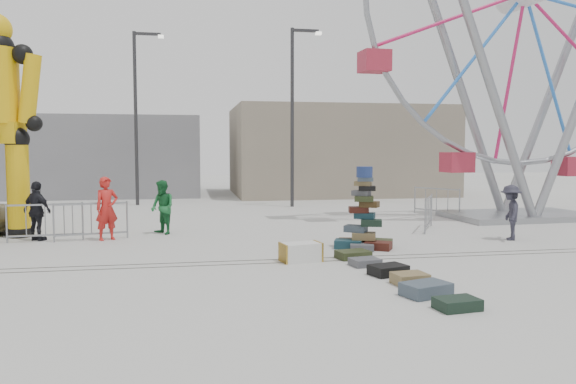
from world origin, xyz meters
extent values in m
plane|color=#9E9E99|center=(0.00, 0.00, 0.00)|extent=(90.00, 90.00, 0.00)
cube|color=#47443F|center=(0.00, 0.60, 0.00)|extent=(40.00, 0.04, 0.01)
cube|color=#47443F|center=(0.00, 1.00, 0.00)|extent=(40.00, 0.04, 0.01)
cube|color=gray|center=(7.00, 20.00, 2.50)|extent=(12.00, 8.00, 5.00)
cube|color=gray|center=(-6.00, 22.00, 2.20)|extent=(10.00, 8.00, 4.40)
cylinder|color=#2D2D30|center=(3.00, 13.00, 4.00)|extent=(0.16, 0.16, 8.00)
cube|color=#2D2D30|center=(3.60, 13.00, 7.90)|extent=(1.20, 0.15, 0.12)
cube|color=silver|center=(4.20, 13.00, 7.80)|extent=(0.25, 0.25, 0.12)
cylinder|color=#2D2D30|center=(-4.00, 15.00, 4.00)|extent=(0.16, 0.16, 8.00)
cube|color=#2D2D30|center=(-3.40, 15.00, 7.90)|extent=(1.20, 0.15, 0.12)
cube|color=silver|center=(-2.80, 15.00, 7.80)|extent=(0.25, 0.25, 0.12)
cube|color=#173A45|center=(2.46, 2.16, 0.11)|extent=(0.83, 0.71, 0.23)
cube|color=#451A12|center=(3.18, 1.83, 0.11)|extent=(0.80, 0.74, 0.21)
cube|color=#412D14|center=(2.64, 2.56, 0.10)|extent=(0.69, 0.55, 0.19)
cube|color=#2F371B|center=(3.36, 2.23, 0.11)|extent=(0.77, 0.69, 0.21)
cube|color=#515258|center=(2.71, 1.75, 0.09)|extent=(0.68, 0.55, 0.18)
cube|color=black|center=(3.08, 2.55, 0.10)|extent=(0.70, 0.64, 0.19)
cube|color=olive|center=(2.87, 2.11, 0.33)|extent=(0.72, 0.60, 0.19)
cube|color=#414F5D|center=(2.69, 2.23, 0.51)|extent=(0.68, 0.64, 0.18)
cube|color=black|center=(3.04, 2.02, 0.69)|extent=(0.63, 0.52, 0.18)
cube|color=#173A45|center=(2.93, 2.23, 0.85)|extent=(0.63, 0.56, 0.16)
cube|color=#451A12|center=(2.77, 2.26, 1.01)|extent=(0.57, 0.44, 0.16)
cube|color=#412D14|center=(3.01, 2.10, 1.17)|extent=(0.59, 0.55, 0.16)
cube|color=#2F371B|center=(2.86, 2.07, 1.32)|extent=(0.57, 0.47, 0.14)
cube|color=#515258|center=(2.82, 2.21, 1.46)|extent=(0.56, 0.53, 0.14)
cube|color=black|center=(2.94, 2.08, 1.59)|extent=(0.51, 0.41, 0.12)
cube|color=olive|center=(2.85, 2.17, 1.71)|extent=(0.51, 0.45, 0.12)
cube|color=#414F5D|center=(2.89, 2.08, 1.83)|extent=(0.46, 0.36, 0.11)
cylinder|color=navy|center=(2.87, 2.11, 2.02)|extent=(0.42, 0.42, 0.28)
sphere|color=black|center=(-6.64, 5.76, 0.14)|extent=(0.69, 0.69, 0.69)
cylinder|color=#E5B20C|center=(-6.64, 5.76, 1.46)|extent=(0.64, 0.64, 2.91)
sphere|color=black|center=(-6.64, 5.76, 2.91)|extent=(0.73, 0.73, 0.73)
cube|color=#E5B20C|center=(-7.12, 5.87, 3.09)|extent=(1.40, 0.99, 0.64)
sphere|color=black|center=(-6.37, 5.70, 5.37)|extent=(0.58, 0.58, 0.58)
cylinder|color=#E5B20C|center=(-6.19, 5.66, 4.37)|extent=(0.83, 0.63, 2.05)
sphere|color=black|center=(-6.10, 5.64, 3.37)|extent=(0.47, 0.47, 0.47)
cube|color=gray|center=(10.62, 7.21, 0.10)|extent=(5.37, 3.39, 0.21)
cylinder|color=gray|center=(9.00, 6.19, 4.18)|extent=(3.64, 0.49, 8.47)
cylinder|color=gray|center=(8.90, 8.06, 4.18)|extent=(3.64, 0.49, 8.47)
cylinder|color=gray|center=(12.24, 8.23, 4.18)|extent=(3.64, 0.49, 8.47)
cube|color=#9F2235|center=(10.62, 7.21, 1.57)|extent=(0.99, 0.99, 0.73)
cube|color=silver|center=(0.88, 0.70, 0.22)|extent=(1.00, 0.68, 0.43)
cube|color=#2F371B|center=(2.19, 0.80, 0.10)|extent=(0.86, 0.68, 0.19)
cube|color=#515258|center=(2.20, -0.06, 0.09)|extent=(0.70, 0.60, 0.17)
cube|color=black|center=(2.39, -1.03, 0.11)|extent=(0.86, 0.72, 0.21)
cube|color=olive|center=(2.52, -1.88, 0.11)|extent=(0.70, 0.59, 0.22)
cube|color=#414F5D|center=(2.47, -2.73, 0.12)|extent=(0.97, 0.79, 0.24)
cube|color=black|center=(2.61, -3.63, 0.10)|extent=(0.75, 0.56, 0.19)
imported|color=red|center=(-3.99, 4.71, 0.91)|extent=(0.80, 0.71, 1.83)
imported|color=#196730|center=(-2.46, 5.57, 0.83)|extent=(0.98, 1.03, 1.67)
imported|color=black|center=(-5.93, 4.95, 0.85)|extent=(1.06, 0.91, 1.70)
imported|color=#262531|center=(7.45, 2.66, 0.80)|extent=(0.96, 1.18, 1.60)
camera|label=1|loc=(-1.72, -11.98, 2.62)|focal=35.00mm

